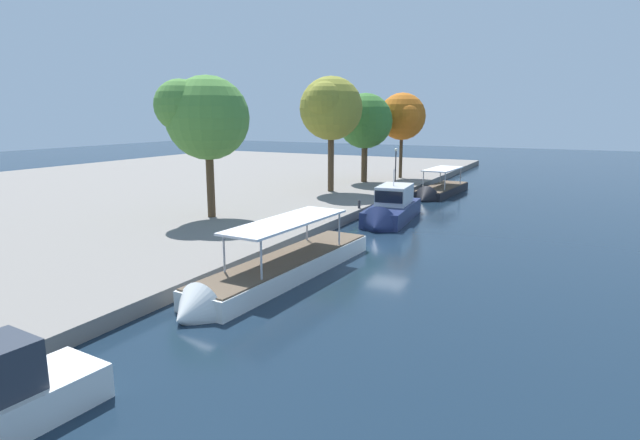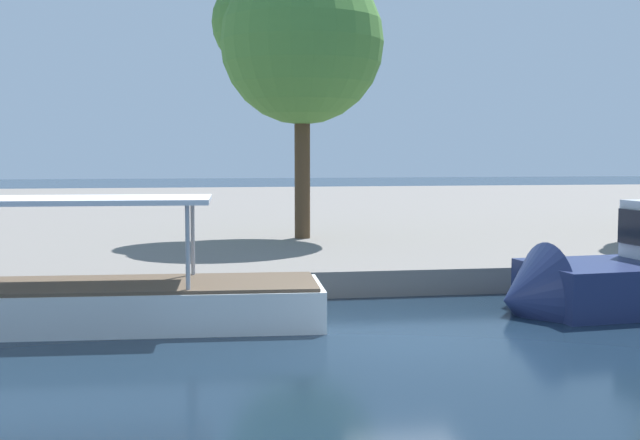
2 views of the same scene
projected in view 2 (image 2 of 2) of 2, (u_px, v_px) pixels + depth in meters
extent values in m
plane|color=#142333|center=(408.00, 341.00, 17.39)|extent=(220.00, 220.00, 0.00)
cube|color=slate|center=(266.00, 212.00, 49.60)|extent=(120.00, 55.00, 0.75)
cube|color=silver|center=(27.00, 316.00, 18.65)|extent=(13.76, 3.50, 1.33)
cube|color=brown|center=(27.00, 286.00, 18.59)|extent=(13.48, 3.35, 0.08)
cylinder|color=#B2B2B7|center=(188.00, 248.00, 17.81)|extent=(0.10, 0.10, 1.88)
cylinder|color=#B2B2B7|center=(193.00, 237.00, 19.99)|extent=(0.10, 0.10, 1.88)
cube|color=silver|center=(24.00, 201.00, 18.43)|extent=(8.57, 2.99, 0.12)
cone|color=navy|center=(525.00, 299.00, 20.12)|extent=(1.47, 2.92, 2.82)
cylinder|color=#2D2D33|center=(627.00, 255.00, 24.11)|extent=(0.23, 0.23, 0.53)
sphere|color=#2D2D33|center=(627.00, 244.00, 24.08)|extent=(0.25, 0.25, 0.25)
cylinder|color=#4C3823|center=(302.00, 172.00, 31.04)|extent=(0.60, 0.60, 5.13)
sphere|color=#4C8438|center=(302.00, 43.00, 30.63)|extent=(6.20, 6.20, 6.20)
sphere|color=#4C8438|center=(260.00, 23.00, 31.53)|extent=(3.78, 3.78, 3.78)
sphere|color=#4C8438|center=(313.00, 40.00, 30.62)|extent=(3.53, 3.53, 3.53)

